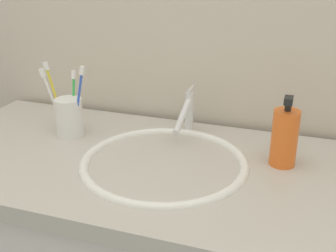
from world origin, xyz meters
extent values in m
cube|color=beige|center=(0.00, 0.33, 1.20)|extent=(2.48, 0.04, 2.40)
cube|color=#BCB7AD|center=(0.00, 0.00, 0.82)|extent=(1.28, 0.58, 0.05)
ellipsoid|color=white|center=(0.02, 0.00, 0.79)|extent=(0.37, 0.37, 0.11)
torus|color=white|center=(0.02, 0.00, 0.85)|extent=(0.43, 0.43, 0.02)
cylinder|color=#595B60|center=(0.02, 0.00, 0.74)|extent=(0.03, 0.03, 0.01)
cylinder|color=silver|center=(0.02, 0.22, 0.91)|extent=(0.02, 0.02, 0.12)
cylinder|color=silver|center=(0.02, 0.16, 0.92)|extent=(0.02, 0.13, 0.07)
cylinder|color=silver|center=(0.02, 0.24, 0.97)|extent=(0.01, 0.05, 0.01)
cylinder|color=white|center=(-0.29, 0.08, 0.90)|extent=(0.08, 0.08, 0.11)
cylinder|color=white|center=(-0.34, 0.09, 0.94)|extent=(0.06, 0.02, 0.18)
cube|color=white|center=(-0.37, 0.08, 1.03)|extent=(0.02, 0.01, 0.03)
cylinder|color=green|center=(-0.29, 0.11, 0.94)|extent=(0.01, 0.04, 0.16)
cube|color=white|center=(-0.29, 0.13, 1.02)|extent=(0.01, 0.02, 0.03)
cylinder|color=blue|center=(-0.26, 0.08, 0.95)|extent=(0.05, 0.01, 0.19)
cube|color=white|center=(-0.24, 0.08, 1.05)|extent=(0.02, 0.01, 0.03)
cylinder|color=yellow|center=(-0.34, 0.09, 0.95)|extent=(0.06, 0.02, 0.19)
cube|color=white|center=(-0.36, 0.10, 1.04)|extent=(0.02, 0.01, 0.03)
cylinder|color=orange|center=(0.31, 0.09, 0.92)|extent=(0.06, 0.06, 0.14)
cylinder|color=black|center=(0.31, 0.09, 1.00)|extent=(0.02, 0.02, 0.02)
cube|color=black|center=(0.31, 0.08, 1.02)|extent=(0.02, 0.04, 0.02)
camera|label=1|loc=(0.34, -0.89, 1.34)|focal=45.00mm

